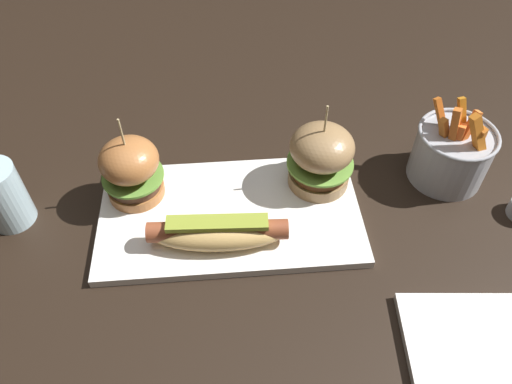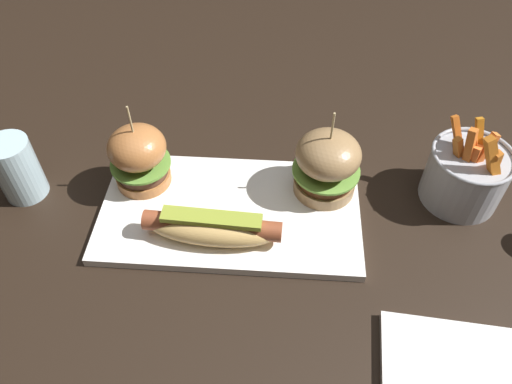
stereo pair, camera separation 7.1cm
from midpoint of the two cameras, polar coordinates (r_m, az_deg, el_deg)
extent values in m
plane|color=black|center=(0.75, -5.66, -3.09)|extent=(3.00, 3.00, 0.00)
cube|color=white|center=(0.75, -5.70, -2.75)|extent=(0.39, 0.21, 0.01)
ellipsoid|color=#E1B367|center=(0.69, -7.34, -4.91)|extent=(0.19, 0.06, 0.04)
cylinder|color=brown|center=(0.69, -7.38, -4.62)|extent=(0.20, 0.04, 0.03)
cube|color=olive|center=(0.67, -7.52, -3.73)|extent=(0.14, 0.03, 0.01)
cylinder|color=#AF6B38|center=(0.79, -16.14, 0.20)|extent=(0.09, 0.09, 0.02)
cylinder|color=#4D2F20|center=(0.77, -16.41, 1.09)|extent=(0.08, 0.08, 0.02)
cylinder|color=#609338|center=(0.77, -16.59, 1.66)|extent=(0.09, 0.09, 0.00)
ellipsoid|color=#AF6B38|center=(0.74, -17.12, 3.39)|extent=(0.09, 0.09, 0.06)
cylinder|color=tan|center=(0.71, -17.93, 5.98)|extent=(0.00, 0.00, 0.06)
cylinder|color=#9A764D|center=(0.77, 4.59, 1.63)|extent=(0.09, 0.09, 0.02)
cylinder|color=#472612|center=(0.76, 4.67, 2.65)|extent=(0.09, 0.09, 0.02)
cylinder|color=#6B9E3D|center=(0.75, 4.73, 3.24)|extent=(0.10, 0.10, 0.00)
ellipsoid|color=#9A764D|center=(0.73, 4.88, 5.04)|extent=(0.10, 0.10, 0.06)
cylinder|color=tan|center=(0.70, 5.12, 7.77)|extent=(0.00, 0.00, 0.06)
cylinder|color=#A8AAB2|center=(0.82, 19.22, 3.82)|extent=(0.12, 0.12, 0.09)
torus|color=#A8AAB2|center=(0.79, 20.04, 6.19)|extent=(0.12, 0.12, 0.01)
cube|color=orange|center=(0.79, 20.30, 6.89)|extent=(0.03, 0.04, 0.09)
cube|color=orange|center=(0.80, 18.29, 7.47)|extent=(0.04, 0.04, 0.08)
cube|color=orange|center=(0.78, 19.42, 6.23)|extent=(0.02, 0.03, 0.09)
cube|color=orange|center=(0.79, 19.98, 5.87)|extent=(0.03, 0.03, 0.07)
cube|color=orange|center=(0.79, 19.84, 5.49)|extent=(0.02, 0.02, 0.06)
cube|color=orange|center=(0.79, 20.59, 6.06)|extent=(0.04, 0.03, 0.08)
cube|color=#CC6B20|center=(0.79, 22.02, 5.29)|extent=(0.03, 0.04, 0.07)
cube|color=orange|center=(0.77, 21.91, 5.38)|extent=(0.05, 0.02, 0.09)
cube|color=orange|center=(0.81, 20.14, 6.78)|extent=(0.04, 0.02, 0.07)
cube|color=orange|center=(0.79, 18.48, 6.05)|extent=(0.03, 0.02, 0.07)
cube|color=white|center=(0.67, 21.37, -17.57)|extent=(0.18, 0.18, 0.01)
cylinder|color=silver|center=(0.81, -29.46, -0.52)|extent=(0.07, 0.07, 0.10)
camera|label=1|loc=(0.04, -92.87, -3.18)|focal=34.73mm
camera|label=2|loc=(0.04, 87.13, 3.18)|focal=34.73mm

